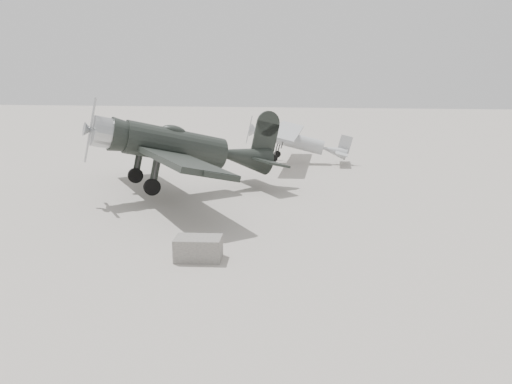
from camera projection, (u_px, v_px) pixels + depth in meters
The scene contains 4 objects.
ground at pixel (244, 239), 18.04m from camera, with size 160.00×160.00×0.00m, color gray.
lowwing_monoplane at pixel (184, 148), 24.40m from camera, with size 11.18×12.32×4.40m.
highwing_monoplane at pixel (295, 138), 33.52m from camera, with size 6.90×9.64×2.76m.
equipment_block at pixel (198, 248), 15.92m from camera, with size 1.48×0.92×0.74m, color #605D59.
Camera 1 is at (3.04, -16.93, 5.71)m, focal length 35.00 mm.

